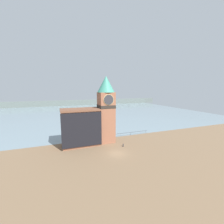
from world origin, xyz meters
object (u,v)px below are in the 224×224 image
(pier_building, at_px, (81,127))
(boat_near, at_px, (107,127))
(clock_tower, at_px, (106,108))
(mooring_bollard_near, at_px, (123,145))

(pier_building, height_order, boat_near, pier_building)
(boat_near, bearing_deg, clock_tower, -132.24)
(boat_near, bearing_deg, pier_building, -154.78)
(pier_building, relative_size, boat_near, 1.70)
(clock_tower, xyz_separation_m, pier_building, (-7.73, -0.27, -5.10))
(pier_building, xyz_separation_m, mooring_bollard_near, (10.80, -5.28, -4.81))
(mooring_bollard_near, bearing_deg, boat_near, 84.55)
(clock_tower, height_order, boat_near, clock_tower)
(clock_tower, xyz_separation_m, mooring_bollard_near, (3.08, -5.56, -9.92))
(clock_tower, relative_size, mooring_bollard_near, 23.83)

